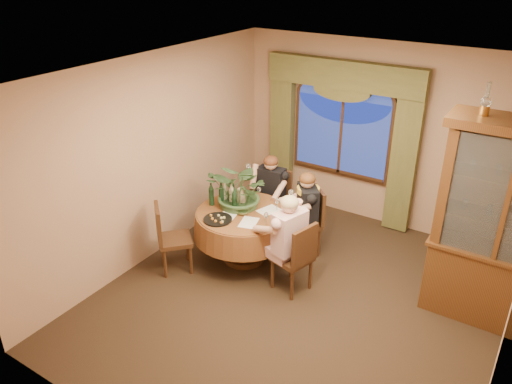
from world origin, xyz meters
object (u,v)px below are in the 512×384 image
Objects in this scene: person_back at (271,195)px; wine_bottle_2 at (232,190)px; stoneware_vase at (241,197)px; centerpiece_plant at (242,167)px; chair_back at (273,204)px; olive_bowl at (243,212)px; wine_bottle_4 at (224,192)px; wine_bottle_5 at (235,199)px; wine_bottle_3 at (211,194)px; chair_front_left at (175,238)px; dining_table at (244,236)px; oil_lamp_left at (486,99)px; chair_back_right at (304,222)px; person_scarf at (307,216)px; china_cabinet at (502,228)px; wine_bottle_0 at (232,195)px; wine_bottle_1 at (221,194)px; person_pink at (289,244)px; chair_right at (292,256)px.

wine_bottle_2 is (-0.24, -0.66, 0.28)m from person_back.
stoneware_vase is 0.45m from centerpiece_plant.
chair_back is 3.85× the size of stoneware_vase.
stoneware_vase is 0.28m from olive_bowl.
wine_bottle_4 is 0.27m from wine_bottle_5.
wine_bottle_2 is at bearing 56.29° from wine_bottle_3.
centerpiece_plant reaches higher than chair_front_left.
dining_table is 3.46m from oil_lamp_left.
chair_back is 0.99× the size of centerpiece_plant.
centerpiece_plant is 0.60m from olive_bowl.
dining_table is 4.16× the size of wine_bottle_3.
oil_lamp_left reaches higher than chair_front_left.
wine_bottle_3 is at bearing -172.47° from dining_table.
dining_table is at bearing 90.00° from chair_back_right.
chair_back_right is 0.75× the size of person_scarf.
person_back is at bearing 84.87° from stoneware_vase.
person_scarf reaches higher than olive_bowl.
china_cabinet is 2.50× the size of chair_back.
wine_bottle_2 is (-0.08, 0.12, 0.00)m from wine_bottle_0.
person_scarf is at bearing 26.98° from wine_bottle_1.
wine_bottle_3 reaches higher than chair_back_right.
centerpiece_plant reaches higher than person_pink.
centerpiece_plant reaches higher than wine_bottle_4.
person_pink is at bearing -12.32° from wine_bottle_1.
dining_table is at bearing -30.94° from wine_bottle_2.
chair_right is 1.45m from person_back.
wine_bottle_2 is at bearing 85.79° from person_pink.
wine_bottle_3 is at bearing -169.53° from oil_lamp_left.
wine_bottle_3 is (-1.37, 0.17, 0.44)m from chair_right.
person_scarf is at bearing 23.78° from wine_bottle_4.
chair_right is 3.85× the size of stoneware_vase.
wine_bottle_4 is (-3.00, -0.43, -1.66)m from oil_lamp_left.
china_cabinet reaches higher than wine_bottle_1.
chair_back_right is at bearing 32.59° from chair_right.
centerpiece_plant reaches higher than chair_back.
wine_bottle_1 is at bearing 171.91° from wine_bottle_5.
wine_bottle_0 is at bearing -172.33° from china_cabinet.
chair_right is 1.44m from chair_back.
chair_back_right is 0.96m from stoneware_vase.
olive_bowl is (0.02, -0.05, 0.40)m from dining_table.
centerpiece_plant is 0.49m from wine_bottle_4.
person_pink is at bearing 152.90° from person_scarf.
chair_back_right is at bearing 177.32° from china_cabinet.
oil_lamp_left reaches higher than stoneware_vase.
chair_front_left is 2.91× the size of wine_bottle_0.
stoneware_vase is at bearing 84.42° from person_pink.
chair_right is 0.76× the size of person_back.
wine_bottle_4 is (-0.00, 0.07, 0.00)m from wine_bottle_1.
olive_bowl is 0.53m from wine_bottle_3.
wine_bottle_0 is (-0.18, -0.80, 0.44)m from chair_back.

